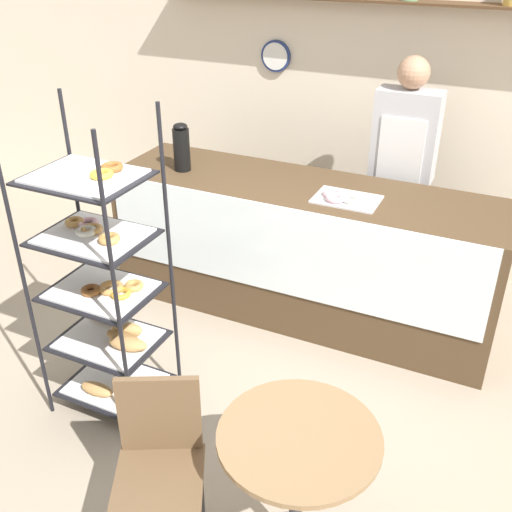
# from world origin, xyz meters

# --- Properties ---
(ground_plane) EXTENTS (14.00, 14.00, 0.00)m
(ground_plane) POSITION_xyz_m (0.00, 0.00, 0.00)
(ground_plane) COLOR gray
(back_wall) EXTENTS (10.00, 0.30, 2.70)m
(back_wall) POSITION_xyz_m (-0.00, 2.31, 1.36)
(back_wall) COLOR beige
(back_wall) RESTS_ON ground_plane
(display_counter) EXTENTS (2.75, 0.76, 1.00)m
(display_counter) POSITION_xyz_m (0.00, 1.20, 0.50)
(display_counter) COLOR #4C3823
(display_counter) RESTS_ON ground_plane
(pastry_rack) EXTENTS (0.63, 0.51, 1.82)m
(pastry_rack) POSITION_xyz_m (-0.63, -0.21, 0.77)
(pastry_rack) COLOR black
(pastry_rack) RESTS_ON ground_plane
(person_worker) EXTENTS (0.45, 0.23, 1.80)m
(person_worker) POSITION_xyz_m (0.52, 1.80, 0.99)
(person_worker) COLOR #282833
(person_worker) RESTS_ON ground_plane
(cafe_table) EXTENTS (0.69, 0.69, 0.74)m
(cafe_table) POSITION_xyz_m (0.72, -0.68, 0.55)
(cafe_table) COLOR #262628
(cafe_table) RESTS_ON ground_plane
(cafe_chair) EXTENTS (0.51, 0.51, 0.90)m
(cafe_chair) POSITION_xyz_m (0.15, -0.88, 0.56)
(cafe_chair) COLOR black
(cafe_chair) RESTS_ON ground_plane
(coffee_carafe) EXTENTS (0.12, 0.12, 0.35)m
(coffee_carafe) POSITION_xyz_m (-0.91, 1.12, 1.17)
(coffee_carafe) COLOR black
(coffee_carafe) RESTS_ON display_counter
(donut_tray_counter) EXTENTS (0.42, 0.30, 0.05)m
(donut_tray_counter) POSITION_xyz_m (0.31, 1.08, 1.02)
(donut_tray_counter) COLOR silver
(donut_tray_counter) RESTS_ON display_counter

